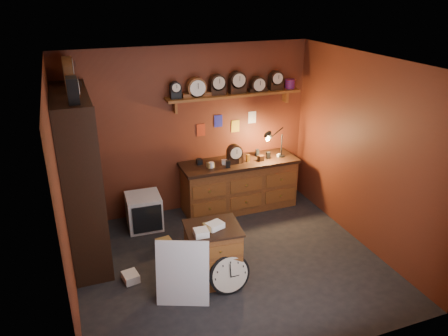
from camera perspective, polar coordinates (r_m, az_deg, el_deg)
floor at (r=6.11m, az=0.85°, el=-12.37°), size 4.00×4.00×0.00m
room_shell at (r=5.41m, az=0.98°, el=3.41°), size 4.02×3.62×2.71m
shelving_unit at (r=6.06m, az=-18.62°, el=-0.40°), size 0.47×1.60×2.58m
workbench at (r=7.30m, az=2.00°, el=-1.84°), size 1.94×0.66×1.36m
low_cabinet at (r=5.59m, az=-1.43°, el=-10.86°), size 0.73×0.64×0.86m
big_round_clock at (r=5.49m, az=0.70°, el=-13.67°), size 0.52×0.17×0.52m
white_panel at (r=5.52m, az=-5.27°, el=-16.93°), size 0.64×0.39×0.82m
mini_fridge at (r=6.92m, az=-10.40°, el=-5.60°), size 0.54×0.55×0.54m
floor_box_a at (r=5.63m, az=-4.78°, el=-14.87°), size 0.34×0.32×0.17m
floor_box_b at (r=5.90m, az=-12.10°, el=-13.76°), size 0.22×0.25×0.11m
floor_box_c at (r=6.41m, az=-7.83°, el=-9.88°), size 0.23×0.20×0.16m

